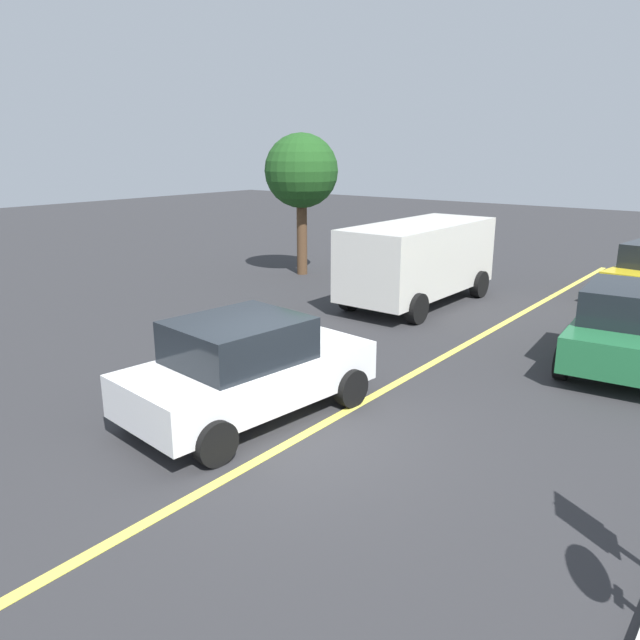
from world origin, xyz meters
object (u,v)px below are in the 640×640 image
car_white_mid_road (247,367)px  car_green_far_lane (630,326)px  tree_left_verge (301,172)px  white_van (418,258)px

car_white_mid_road → car_green_far_lane: size_ratio=0.97×
car_white_mid_road → tree_left_verge: size_ratio=0.91×
car_white_mid_road → tree_left_verge: (9.38, 6.65, 2.56)m
car_white_mid_road → car_green_far_lane: 7.49m
car_green_far_lane → tree_left_verge: bearing=73.7°
car_white_mid_road → tree_left_verge: bearing=35.4°
white_van → car_green_far_lane: bearing=-108.5°
car_white_mid_road → car_green_far_lane: bearing=-34.1°
car_green_far_lane → tree_left_verge: 11.59m
white_van → car_green_far_lane: white_van is taller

